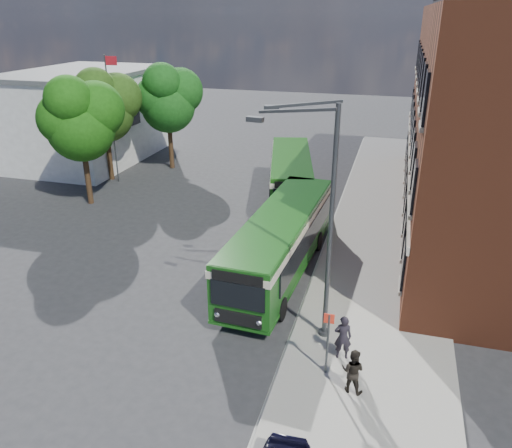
% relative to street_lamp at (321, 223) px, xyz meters
% --- Properties ---
extents(ground, '(120.00, 120.00, 0.00)m').
position_rel_street_lamp_xyz_m(ground, '(-4.84, 2.00, -4.79)').
color(ground, '#2A2B2D').
rests_on(ground, ground).
extents(pavement, '(6.00, 48.00, 0.15)m').
position_rel_street_lamp_xyz_m(pavement, '(2.16, 10.00, -4.72)').
color(pavement, gray).
rests_on(pavement, ground).
extents(kerb_line, '(0.12, 48.00, 0.01)m').
position_rel_street_lamp_xyz_m(kerb_line, '(-0.89, 10.00, -4.79)').
color(kerb_line, beige).
rests_on(kerb_line, ground).
extents(white_building, '(9.40, 13.40, 7.30)m').
position_rel_street_lamp_xyz_m(white_building, '(-22.84, 20.00, -1.13)').
color(white_building, silver).
rests_on(white_building, ground).
extents(flagpole, '(0.95, 0.10, 9.00)m').
position_rel_street_lamp_xyz_m(flagpole, '(-17.29, 15.00, 0.15)').
color(flagpole, '#3B3F41').
rests_on(flagpole, ground).
extents(street_lamp, '(2.96, 2.38, 9.00)m').
position_rel_street_lamp_xyz_m(street_lamp, '(0.00, 0.00, 0.00)').
color(street_lamp, '#3B3F41').
rests_on(street_lamp, ground).
extents(bus_stop_sign, '(0.35, 0.08, 2.52)m').
position_rel_street_lamp_xyz_m(bus_stop_sign, '(0.76, -2.20, -3.28)').
color(bus_stop_sign, '#3B3F41').
rests_on(bus_stop_sign, ground).
extents(bus_front, '(3.18, 11.81, 3.02)m').
position_rel_street_lamp_xyz_m(bus_front, '(-2.49, 4.71, -2.96)').
color(bus_front, '#164F13').
rests_on(bus_front, ground).
extents(bus_rear, '(4.79, 10.55, 3.02)m').
position_rel_street_lamp_xyz_m(bus_rear, '(-4.23, 14.84, -2.96)').
color(bus_rear, '#195113').
rests_on(bus_rear, ground).
extents(pedestrian_a, '(0.70, 0.54, 1.73)m').
position_rel_street_lamp_xyz_m(pedestrian_a, '(1.18, -1.23, -3.77)').
color(pedestrian_a, black).
rests_on(pedestrian_a, pavement).
extents(pedestrian_b, '(0.87, 0.73, 1.59)m').
position_rel_street_lamp_xyz_m(pedestrian_b, '(1.70, -2.87, -3.84)').
color(pedestrian_b, black).
rests_on(pedestrian_b, pavement).
extents(tree_left, '(4.91, 4.67, 8.29)m').
position_rel_street_lamp_xyz_m(tree_left, '(-16.66, 10.38, 0.84)').
color(tree_left, '#332312').
rests_on(tree_left, ground).
extents(tree_mid, '(4.86, 4.62, 8.21)m').
position_rel_street_lamp_xyz_m(tree_mid, '(-18.04, 15.32, 0.78)').
color(tree_mid, '#332312').
rests_on(tree_mid, ground).
extents(tree_right, '(4.89, 4.65, 8.25)m').
position_rel_street_lamp_xyz_m(tree_right, '(-14.92, 19.29, 0.81)').
color(tree_right, '#332312').
rests_on(tree_right, ground).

